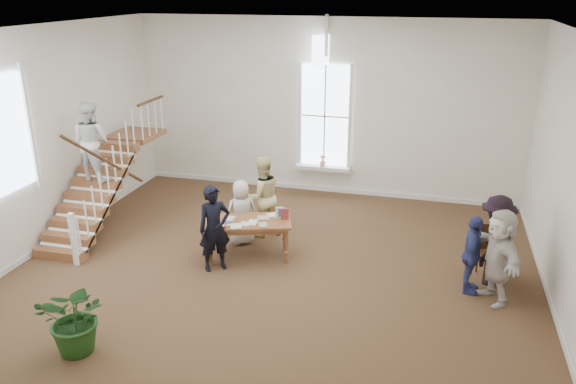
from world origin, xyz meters
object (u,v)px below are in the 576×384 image
(police_officer, at_px, (214,228))
(woman_cluster_a, at_px, (472,255))
(library_table, at_px, (248,225))
(woman_cluster_c, at_px, (498,256))
(woman_cluster_b, at_px, (495,241))
(floor_plant, at_px, (77,318))
(person_yellow, at_px, (262,196))
(elderly_woman, at_px, (242,212))
(side_chair, at_px, (490,247))

(police_officer, distance_m, woman_cluster_a, 4.74)
(library_table, bearing_deg, woman_cluster_a, -21.82)
(library_table, bearing_deg, woman_cluster_c, -23.92)
(police_officer, xyz_separation_m, woman_cluster_b, (5.14, 0.81, 0.00))
(library_table, distance_m, floor_plant, 3.92)
(floor_plant, bearing_deg, woman_cluster_b, 31.93)
(floor_plant, bearing_deg, person_yellow, 73.73)
(elderly_woman, bearing_deg, person_yellow, -154.90)
(library_table, bearing_deg, side_chair, -12.24)
(floor_plant, bearing_deg, woman_cluster_a, 30.49)
(police_officer, distance_m, side_chair, 5.24)
(police_officer, xyz_separation_m, person_yellow, (0.40, 1.75, 0.05))
(side_chair, bearing_deg, floor_plant, -164.09)
(person_yellow, bearing_deg, police_officer, 38.43)
(police_officer, bearing_deg, library_table, 17.30)
(library_table, relative_size, person_yellow, 1.04)
(library_table, bearing_deg, woman_cluster_b, -16.00)
(library_table, relative_size, woman_cluster_b, 1.10)
(elderly_woman, distance_m, woman_cluster_a, 4.71)
(police_officer, distance_m, person_yellow, 1.80)
(library_table, distance_m, woman_cluster_a, 4.29)
(library_table, distance_m, woman_cluster_b, 4.70)
(woman_cluster_b, xyz_separation_m, woman_cluster_c, (0.00, -0.65, -0.00))
(police_officer, distance_m, floor_plant, 3.17)
(library_table, xyz_separation_m, elderly_woman, (-0.35, 0.61, -0.01))
(woman_cluster_c, xyz_separation_m, side_chair, (-0.03, 0.96, -0.29))
(woman_cluster_a, bearing_deg, elderly_woman, 84.49)
(woman_cluster_c, bearing_deg, library_table, -120.92)
(police_officer, bearing_deg, woman_cluster_a, -33.49)
(woman_cluster_c, bearing_deg, side_chair, 156.50)
(woman_cluster_a, relative_size, side_chair, 1.44)
(person_yellow, relative_size, woman_cluster_b, 1.05)
(library_table, height_order, floor_plant, floor_plant)
(floor_plant, relative_size, side_chair, 1.14)
(library_table, xyz_separation_m, police_officer, (-0.45, -0.64, 0.14))
(library_table, bearing_deg, floor_plant, -129.58)
(woman_cluster_a, height_order, woman_cluster_b, woman_cluster_b)
(police_officer, relative_size, woman_cluster_a, 1.16)
(elderly_woman, distance_m, side_chair, 5.01)
(elderly_woman, height_order, person_yellow, person_yellow)
(floor_plant, bearing_deg, side_chair, 34.07)
(side_chair, bearing_deg, woman_cluster_c, -106.54)
(library_table, relative_size, floor_plant, 1.62)
(woman_cluster_c, distance_m, floor_plant, 6.90)
(woman_cluster_b, xyz_separation_m, floor_plant, (-6.12, -3.82, -0.28))
(woman_cluster_b, bearing_deg, side_chair, -152.81)
(library_table, xyz_separation_m, person_yellow, (-0.05, 1.11, 0.19))
(woman_cluster_a, relative_size, floor_plant, 1.27)
(elderly_woman, xyz_separation_m, woman_cluster_a, (4.63, -0.89, 0.03))
(police_officer, bearing_deg, woman_cluster_c, -36.06)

